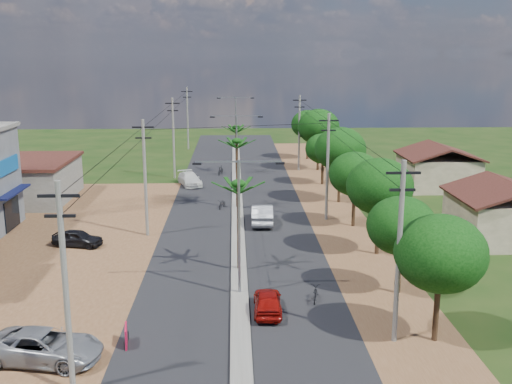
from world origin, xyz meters
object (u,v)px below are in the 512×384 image
Objects in this scene: car_white_far at (190,179)px; moto_rider_east at (315,294)px; car_parked_silver at (44,347)px; roadside_sign at (126,336)px; car_red_near at (268,302)px; car_silver_mid at (262,214)px; car_parked_dark at (77,239)px.

car_white_far is 2.85× the size of moto_rider_east.
car_parked_silver is 3.71m from roadside_sign.
car_red_near reaches higher than roadside_sign.
car_parked_silver is at bearing 65.89° from car_silver_mid.
car_parked_silver is (-10.43, -4.90, 0.10)m from car_red_near.
car_parked_silver reaches higher than car_red_near.
car_silver_mid is 16.21m from moto_rider_east.
car_silver_mid is at bearing -15.01° from car_parked_silver.
car_silver_mid is (0.52, 17.50, 0.18)m from car_red_near.
car_white_far is 37.57m from car_parked_silver.
moto_rider_east is at bearing -91.51° from car_white_far.
moto_rider_east is (2.24, -16.05, -0.39)m from car_silver_mid.
car_white_far is 21.58m from car_parked_dark.
car_silver_mid is 3.06× the size of moto_rider_east.
car_red_near is 17.51m from car_silver_mid.
car_red_near is 3.13m from moto_rider_east.
car_silver_mid reaches higher than car_parked_silver.
car_red_near is at bearing 17.44° from roadside_sign.
car_parked_dark is 19.09m from moto_rider_east.
car_silver_mid is 1.36× the size of car_parked_dark.
car_silver_mid is 1.07× the size of car_white_far.
car_silver_mid reaches higher than car_red_near.
car_silver_mid is at bearing 61.21° from roadside_sign.
car_red_near is 0.70× the size of car_parked_silver.
car_parked_dark is (-2.76, 16.84, -0.12)m from car_parked_silver.
car_silver_mid is at bearing -55.10° from car_parked_dark.
car_red_near is 11.52m from car_parked_silver.
moto_rider_east is (13.19, 6.35, -0.31)m from car_parked_silver.
car_parked_dark is at bearing 102.77° from roadside_sign.
car_white_far is at bearing -63.42° from moto_rider_east.
car_white_far is 32.36m from moto_rider_east.
roadside_sign is (-7.52, -20.99, -0.31)m from car_silver_mid.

